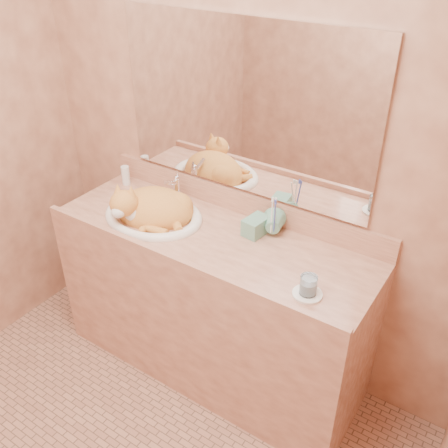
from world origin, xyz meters
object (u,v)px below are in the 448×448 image
Objects in this scene: sink_basin at (152,203)px; vanity_counter at (212,304)px; soap_dispenser at (248,222)px; water_glass at (308,285)px; cat at (151,207)px; toothbrush_cup at (272,229)px.

vanity_counter is at bearing -4.54° from sink_basin.
vanity_counter is at bearing -148.55° from soap_dispenser.
water_glass reaches higher than vanity_counter.
soap_dispenser is 0.46m from water_glass.
vanity_counter is 0.60m from sink_basin.
cat is (-0.01, -0.01, -0.02)m from sink_basin.
soap_dispenser is (0.50, 0.10, 0.03)m from cat.
soap_dispenser reaches higher than cat.
soap_dispenser reaches higher than vanity_counter.
sink_basin is (-0.33, -0.02, 0.50)m from vanity_counter.
cat is 0.91m from water_glass.
soap_dispenser is at bearing -143.75° from toothbrush_cup.
cat is at bearing -132.78° from sink_basin.
cat is (-0.34, -0.03, 0.49)m from vanity_counter.
toothbrush_cup is 1.38× the size of water_glass.
vanity_counter is 0.59m from cat.
cat is 0.51m from soap_dispenser.
sink_basin reaches higher than vanity_counter.
toothbrush_cup reaches higher than vanity_counter.
sink_basin is 6.28× the size of water_glass.
toothbrush_cup is (0.59, 0.16, -0.03)m from sink_basin.
sink_basin is at bearing -161.95° from soap_dispenser.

